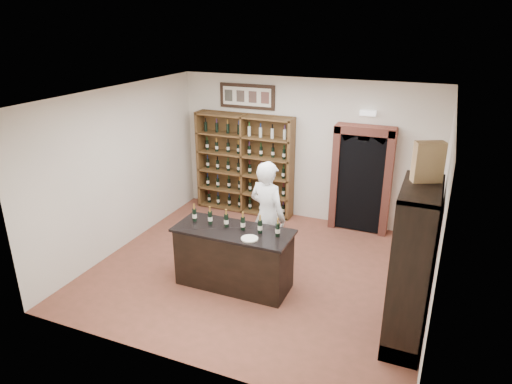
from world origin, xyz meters
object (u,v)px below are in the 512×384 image
at_px(counter_bottle_0, 194,215).
at_px(side_cabinet, 411,290).
at_px(shopkeeper, 267,216).
at_px(wine_crate, 428,162).
at_px(wine_shelf, 245,164).
at_px(tasting_counter, 234,258).

xyz_separation_m(counter_bottle_0, side_cabinet, (3.44, -0.35, -0.35)).
height_order(shopkeeper, wine_crate, wine_crate).
bearing_deg(wine_shelf, tasting_counter, -69.44).
height_order(side_cabinet, wine_crate, wine_crate).
distance_m(wine_shelf, counter_bottle_0, 2.90).
height_order(tasting_counter, shopkeeper, shopkeeper).
relative_size(wine_shelf, shopkeeper, 1.14).
height_order(wine_shelf, side_cabinet, same).
xyz_separation_m(tasting_counter, side_cabinet, (2.72, -0.30, 0.26)).
bearing_deg(shopkeeper, wine_shelf, -40.21).
bearing_deg(wine_shelf, wine_crate, -38.47).
bearing_deg(wine_shelf, counter_bottle_0, -82.48).
relative_size(shopkeeper, wine_crate, 3.81).
bearing_deg(counter_bottle_0, side_cabinet, -5.87).
bearing_deg(side_cabinet, tasting_counter, 173.72).
relative_size(tasting_counter, shopkeeper, 0.97).
distance_m(wine_shelf, side_cabinet, 5.02).
height_order(wine_shelf, shopkeeper, wine_shelf).
relative_size(wine_shelf, tasting_counter, 1.17).
xyz_separation_m(wine_shelf, shopkeeper, (1.38, -2.18, -0.13)).
xyz_separation_m(wine_shelf, wine_crate, (3.81, -3.02, 1.35)).
distance_m(wine_shelf, tasting_counter, 3.19).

